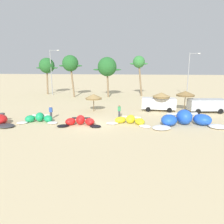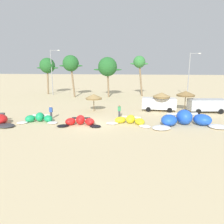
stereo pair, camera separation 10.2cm
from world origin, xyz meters
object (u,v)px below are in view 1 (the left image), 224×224
person_near_kites (119,111)px  beach_umbrella_near_van (94,97)px  beach_umbrella_middle (161,95)px  lamppost_west_center (189,72)px  palm_leftmost (47,66)px  lamppost_west (52,70)px  kite_left (39,119)px  kite_right_of_center (186,120)px  person_by_umbrellas (51,112)px  parked_van (206,105)px  palm_left (70,64)px  beach_umbrella_near_palms (185,94)px  kite_left_of_center (80,122)px  palm_center_left (139,63)px  kite_center (130,121)px  parked_car_second (158,103)px  palm_left_of_gap (107,67)px

person_near_kites → beach_umbrella_near_van: bearing=139.3°
beach_umbrella_middle → lamppost_west_center: 17.41m
palm_leftmost → lamppost_west: (1.46, -0.87, -0.87)m
kite_left → lamppost_west_center: 31.82m
lamppost_west_center → kite_right_of_center: bearing=-103.3°
person_by_umbrellas → person_near_kites: bearing=11.0°
parked_van → lamppost_west_center: bearing=86.1°
person_near_kites → lamppost_west_center: bearing=57.0°
kite_right_of_center → palm_left: (-18.63, 19.12, 6.08)m
person_near_kites → beach_umbrella_near_palms: bearing=29.4°
kite_left → lamppost_west_center: (21.75, 22.77, 4.60)m
lamppost_west_center → lamppost_west: bearing=-179.3°
kite_right_of_center → palm_left: 27.38m
kite_right_of_center → lamppost_west: lamppost_west is taller
beach_umbrella_middle → palm_leftmost: 28.55m
kite_left_of_center → beach_umbrella_near_palms: 15.90m
palm_leftmost → palm_center_left: 20.18m
beach_umbrella_near_van → palm_left: 15.66m
kite_center → lamppost_west_center: size_ratio=0.58×
parked_van → parked_car_second: (-6.49, 0.37, -0.00)m
kite_left_of_center → palm_leftmost: (-13.71, 24.05, 5.87)m
beach_umbrella_middle → beach_umbrella_near_palms: 3.63m
kite_left_of_center → palm_leftmost: palm_leftmost is taller
kite_right_of_center → person_by_umbrellas: (-15.69, 1.07, 0.19)m
beach_umbrella_near_van → palm_center_left: bearing=68.6°
person_near_kites → palm_left: (-11.16, 16.46, 5.89)m
kite_left → kite_left_of_center: size_ratio=0.97×
kite_center → person_by_umbrellas: 9.71m
beach_umbrella_near_van → lamppost_west_center: lamppost_west_center is taller
person_by_umbrellas → lamppost_west: size_ratio=0.17×
lamppost_west_center → kite_center: bearing=-116.9°
lamppost_west → palm_center_left: bearing=1.1°
kite_left → beach_umbrella_middle: bearing=26.2°
palm_left → lamppost_west_center: size_ratio=0.95×
kite_left → palm_center_left: palm_center_left is taller
parked_car_second → lamppost_west_center: 17.10m
person_by_umbrellas → palm_left_of_gap: 20.12m
palm_left_of_gap → lamppost_west: 12.54m
beach_umbrella_near_palms → palm_leftmost: 30.87m
kite_left_of_center → beach_umbrella_middle: bearing=39.7°
kite_left → beach_umbrella_near_van: (5.11, 6.52, 1.69)m
lamppost_west → palm_leftmost: bearing=149.0°
palm_left_of_gap → beach_umbrella_middle: bearing=-54.9°
kite_left → person_near_kites: size_ratio=2.98×
kite_left → beach_umbrella_near_palms: 19.90m
kite_left → beach_umbrella_middle: (14.54, 7.15, 1.98)m
person_by_umbrellas → palm_leftmost: size_ratio=0.20×
beach_umbrella_middle → lamppost_west: (-21.75, 15.29, 3.02)m
lamppost_west → kite_center: bearing=-51.3°
palm_leftmost → lamppost_west_center: bearing=-1.0°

